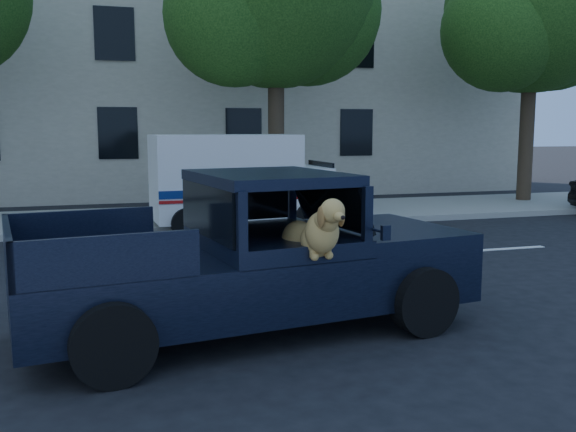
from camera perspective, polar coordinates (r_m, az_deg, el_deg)
name	(u,v)px	position (r m, az deg, el deg)	size (l,w,h in m)	color
ground	(81,344)	(7.61, -17.91, -10.75)	(120.00, 120.00, 0.00)	black
far_sidewalk	(86,221)	(16.59, -17.49, -0.47)	(60.00, 4.00, 0.15)	gray
lane_stripes	(207,268)	(11.04, -7.21, -4.61)	(21.60, 0.14, 0.01)	silver
street_tree_mid	(277,0)	(17.84, -1.00, 18.65)	(6.00, 5.20, 8.60)	#332619
street_tree_right	(533,15)	(21.44, 20.95, 16.33)	(6.00, 5.20, 8.60)	#332619
building_main	(170,68)	(23.99, -10.47, 12.84)	(26.00, 6.00, 9.00)	beige
pickup_truck	(244,279)	(7.52, -3.97, -5.61)	(5.44, 2.90, 1.86)	black
mail_truck	(237,189)	(14.99, -4.59, 2.45)	(4.09, 2.16, 2.21)	silver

